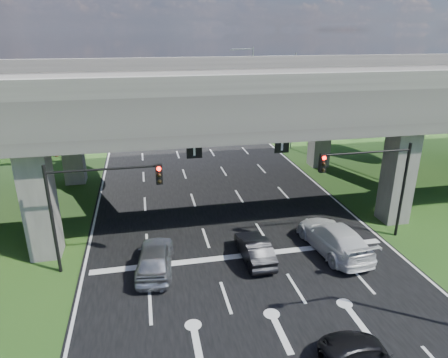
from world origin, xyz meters
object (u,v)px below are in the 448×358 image
object	(u,v)px
streetlight_beyond	(250,78)
car_white	(334,238)
car_dark	(255,249)
car_silver	(155,258)
streetlight_far	(290,94)
signal_left	(94,197)
signal_right	(373,175)

from	to	relation	value
streetlight_beyond	car_white	xyz separation A→B (m)	(-4.87, -37.00, -4.98)
streetlight_beyond	car_dark	bearing A→B (deg)	-104.56
car_silver	car_white	bearing A→B (deg)	-172.97
streetlight_far	car_dark	size ratio (longest dim) A/B	2.48
car_silver	car_dark	xyz separation A→B (m)	(5.49, 0.00, -0.12)
signal_left	streetlight_beyond	bearing A→B (deg)	63.57
streetlight_beyond	signal_left	bearing A→B (deg)	-116.43
car_dark	car_white	size ratio (longest dim) A/B	0.70
car_silver	car_white	size ratio (longest dim) A/B	0.80
streetlight_beyond	car_silver	bearing A→B (deg)	-112.20
car_silver	car_white	world-z (taller)	car_white
car_dark	car_white	distance (m)	4.74
car_silver	car_white	xyz separation A→B (m)	(10.23, 0.00, 0.05)
signal_left	car_dark	distance (m)	9.06
streetlight_far	car_white	distance (m)	22.12
signal_right	car_dark	distance (m)	8.18
car_silver	signal_left	bearing A→B (deg)	-11.43
signal_left	car_dark	xyz separation A→B (m)	(8.31, -0.94, -3.49)
signal_left	car_dark	world-z (taller)	signal_left
streetlight_far	car_dark	distance (m)	23.66
signal_left	car_white	bearing A→B (deg)	-4.13
streetlight_far	car_silver	size ratio (longest dim) A/B	2.16
signal_right	streetlight_far	xyz separation A→B (m)	(2.27, 20.06, 1.66)
signal_left	car_white	world-z (taller)	signal_left
car_dark	streetlight_far	bearing A→B (deg)	-115.23
streetlight_far	car_silver	distance (m)	26.35
streetlight_beyond	car_white	distance (m)	37.65
signal_right	signal_left	bearing A→B (deg)	180.00
streetlight_far	car_dark	bearing A→B (deg)	-114.59
signal_right	car_dark	bearing A→B (deg)	-172.68
streetlight_far	car_dark	world-z (taller)	streetlight_far
signal_right	streetlight_far	size ratio (longest dim) A/B	0.60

